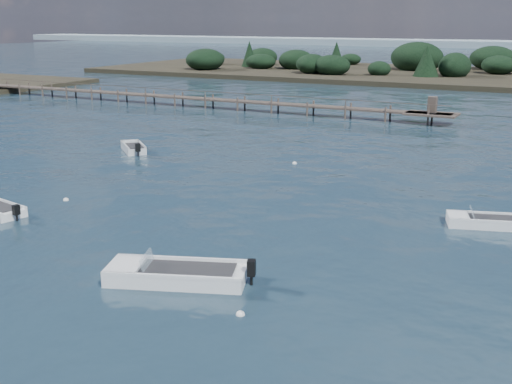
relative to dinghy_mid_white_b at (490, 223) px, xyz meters
The scene contains 9 objects.
ground 45.33m from the dinghy_mid_white_b, 108.12° to the left, with size 400.00×400.00×0.00m, color #152733.
dinghy_mid_white_b is the anchor object (origin of this frame).
tender_far_grey 28.44m from the dinghy_mid_white_b, 166.53° to the left, with size 3.56×3.39×1.26m.
dinghy_mid_white_a 16.49m from the dinghy_mid_white_b, 127.21° to the right, with size 5.94×3.86×1.38m.
buoy_b 15.86m from the dinghy_mid_white_b, 113.22° to the right, with size 0.32×0.32×0.32m, color white.
buoy_c 23.19m from the dinghy_mid_white_b, 164.06° to the right, with size 0.32×0.32×0.32m, color white.
buoy_e 16.96m from the dinghy_mid_white_b, 149.76° to the left, with size 0.32×0.32×0.32m, color white.
jetty 47.44m from the dinghy_mid_white_b, 139.07° to the left, with size 64.50×3.20×3.40m.
distant_haze 237.15m from the dinghy_mid_white_b, 116.04° to the left, with size 280.00×20.00×2.40m, color #8398A2.
Camera 1 is at (17.96, -15.69, 10.10)m, focal length 45.00 mm.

